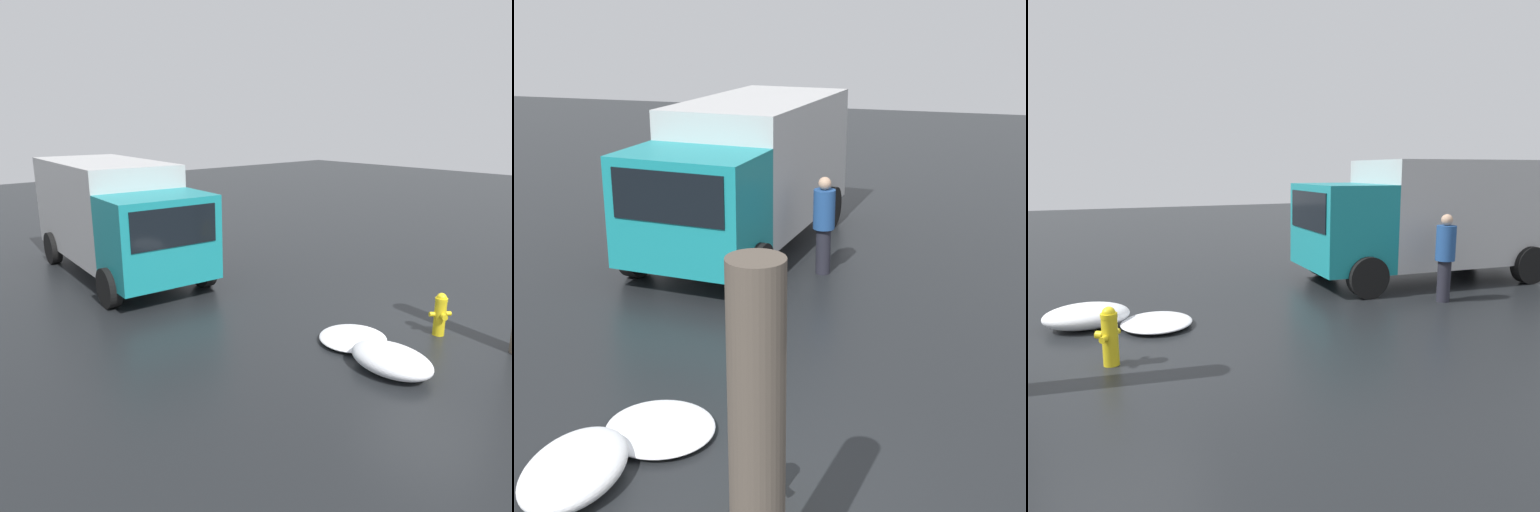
% 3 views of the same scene
% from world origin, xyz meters
% --- Properties ---
extents(ground_plane, '(60.00, 60.00, 0.00)m').
position_xyz_m(ground_plane, '(0.00, 0.00, 0.00)').
color(ground_plane, black).
extents(fire_hydrant, '(0.36, 0.39, 0.84)m').
position_xyz_m(fire_hydrant, '(-0.00, 0.00, 0.43)').
color(fire_hydrant, yellow).
rests_on(fire_hydrant, ground_plane).
extents(tree_trunk, '(0.63, 0.41, 3.09)m').
position_xyz_m(tree_trunk, '(-1.38, -0.38, 1.56)').
color(tree_trunk, brown).
rests_on(tree_trunk, ground_plane).
extents(delivery_truck, '(6.62, 3.07, 2.92)m').
position_xyz_m(delivery_truck, '(7.88, 2.71, 1.60)').
color(delivery_truck, teal).
rests_on(delivery_truck, ground_plane).
extents(pedestrian, '(0.40, 0.40, 1.82)m').
position_xyz_m(pedestrian, '(6.62, 0.87, 0.99)').
color(pedestrian, '#23232D').
rests_on(pedestrian, ground_plane).
extents(snow_pile_by_hydrant, '(1.43, 0.97, 0.42)m').
position_xyz_m(snow_pile_by_hydrant, '(-0.24, 1.93, 0.21)').
color(snow_pile_by_hydrant, white).
rests_on(snow_pile_by_hydrant, ground_plane).
extents(snow_pile_curbside, '(1.22, 1.27, 0.16)m').
position_xyz_m(snow_pile_curbside, '(0.87, 1.50, 0.08)').
color(snow_pile_curbside, white).
rests_on(snow_pile_curbside, ground_plane).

